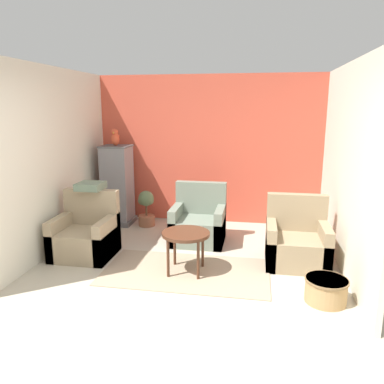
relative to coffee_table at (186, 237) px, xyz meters
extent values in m
plane|color=#B2A893|center=(-0.03, -1.07, -0.47)|extent=(20.00, 20.00, 0.00)
cube|color=#C64C38|center=(-0.03, 2.28, 0.83)|extent=(4.05, 0.06, 2.60)
cube|color=beige|center=(-2.02, 0.59, 0.83)|extent=(0.06, 3.32, 2.60)
cube|color=beige|center=(1.97, 0.59, 0.83)|extent=(0.06, 3.32, 2.60)
cube|color=gray|center=(0.00, 0.00, -0.47)|extent=(2.09, 1.14, 0.01)
cylinder|color=#472819|center=(0.00, 0.00, 0.04)|extent=(0.60, 0.60, 0.04)
cylinder|color=#472819|center=(-0.19, -0.19, -0.23)|extent=(0.04, 0.04, 0.49)
cylinder|color=#472819|center=(0.19, -0.19, -0.23)|extent=(0.04, 0.04, 0.49)
cylinder|color=#472819|center=(-0.19, 0.19, -0.23)|extent=(0.04, 0.04, 0.49)
cylinder|color=#472819|center=(0.19, 0.19, -0.23)|extent=(0.04, 0.04, 0.49)
cube|color=#9E896B|center=(-1.49, 0.27, -0.28)|extent=(0.80, 0.72, 0.39)
cube|color=#9E896B|center=(-1.49, 0.56, 0.17)|extent=(0.80, 0.14, 0.51)
cube|color=#9E896B|center=(-1.83, 0.27, -0.19)|extent=(0.12, 0.72, 0.57)
cube|color=#9E896B|center=(-1.15, 0.27, -0.19)|extent=(0.12, 0.72, 0.57)
cube|color=#8E7A5B|center=(1.39, 0.48, -0.28)|extent=(0.80, 0.72, 0.39)
cube|color=#8E7A5B|center=(1.39, 0.77, 0.17)|extent=(0.80, 0.14, 0.51)
cube|color=#8E7A5B|center=(1.06, 0.48, -0.19)|extent=(0.12, 0.72, 0.57)
cube|color=#8E7A5B|center=(1.73, 0.48, -0.19)|extent=(0.12, 0.72, 0.57)
cube|color=slate|center=(-0.02, 1.09, -0.28)|extent=(0.80, 0.72, 0.39)
cube|color=slate|center=(-0.02, 1.38, 0.17)|extent=(0.80, 0.14, 0.51)
cube|color=slate|center=(-0.36, 1.09, -0.19)|extent=(0.12, 0.72, 0.57)
cube|color=slate|center=(0.32, 1.09, -0.19)|extent=(0.12, 0.72, 0.57)
cube|color=#555559|center=(-1.58, 1.83, -0.43)|extent=(0.53, 0.53, 0.08)
cube|color=gray|center=(-1.58, 1.83, 0.25)|extent=(0.46, 0.46, 1.28)
cube|color=#555559|center=(-1.58, 1.83, 0.91)|extent=(0.49, 0.49, 0.03)
ellipsoid|color=#D14C2D|center=(-1.58, 1.83, 1.03)|extent=(0.14, 0.17, 0.22)
sphere|color=#D14C2D|center=(-1.58, 1.81, 1.15)|extent=(0.12, 0.12, 0.12)
cone|color=gold|center=(-1.58, 1.75, 1.15)|extent=(0.05, 0.05, 0.05)
cone|color=#D14C2D|center=(-1.58, 1.90, 1.01)|extent=(0.07, 0.14, 0.19)
cylinder|color=brown|center=(-1.04, 1.76, -0.38)|extent=(0.28, 0.28, 0.19)
cylinder|color=brown|center=(-1.04, 1.76, -0.18)|extent=(0.03, 0.03, 0.21)
sphere|color=#566B47|center=(-1.04, 1.76, 0.02)|extent=(0.27, 0.27, 0.27)
sphere|color=#566B47|center=(-1.12, 1.79, -0.02)|extent=(0.16, 0.16, 0.16)
sphere|color=#566B47|center=(-0.98, 1.74, -0.01)|extent=(0.15, 0.15, 0.15)
cylinder|color=#A37F51|center=(1.61, -0.47, -0.34)|extent=(0.43, 0.43, 0.26)
cylinder|color=brown|center=(1.61, -0.47, -0.22)|extent=(0.46, 0.46, 0.02)
cube|color=slate|center=(-1.49, 0.56, 0.47)|extent=(0.36, 0.36, 0.10)
camera|label=1|loc=(0.84, -4.32, 1.57)|focal=35.00mm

